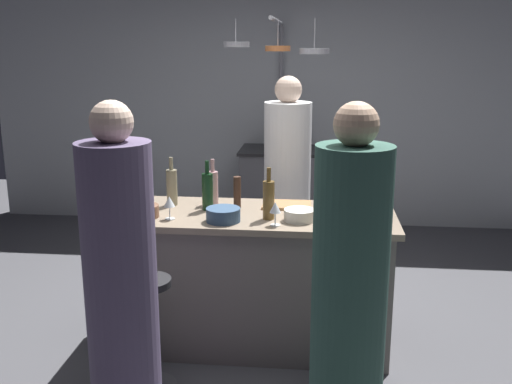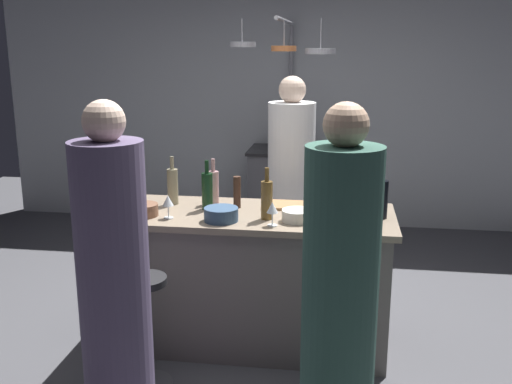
% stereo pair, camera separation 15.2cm
% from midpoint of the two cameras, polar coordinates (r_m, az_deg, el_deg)
% --- Properties ---
extents(ground_plane, '(9.00, 9.00, 0.00)m').
position_cam_midpoint_polar(ground_plane, '(4.10, 0.78, -14.20)').
color(ground_plane, '#4C4C51').
extents(back_wall, '(6.40, 0.16, 2.60)m').
position_cam_midpoint_polar(back_wall, '(6.48, 4.14, 8.33)').
color(back_wall, '#B2B7BC').
rests_on(back_wall, ground_plane).
extents(kitchen_island, '(1.80, 0.72, 0.90)m').
position_cam_midpoint_polar(kitchen_island, '(3.91, 0.81, -8.35)').
color(kitchen_island, slate).
rests_on(kitchen_island, ground_plane).
extents(stove_range, '(0.80, 0.64, 0.89)m').
position_cam_midpoint_polar(stove_range, '(6.23, 3.73, 0.15)').
color(stove_range, '#47474C').
rests_on(stove_range, ground_plane).
extents(chef, '(0.36, 0.36, 1.72)m').
position_cam_midpoint_polar(chef, '(4.63, 4.31, -0.32)').
color(chef, white).
rests_on(chef, ground_plane).
extents(bar_stool_right, '(0.28, 0.28, 0.68)m').
position_cam_midpoint_polar(bar_stool_right, '(3.35, 9.31, -13.99)').
color(bar_stool_right, '#4C4C51').
rests_on(bar_stool_right, ground_plane).
extents(guest_right, '(0.36, 0.36, 1.70)m').
position_cam_midpoint_polar(guest_right, '(2.86, 9.62, -9.93)').
color(guest_right, '#33594C').
rests_on(guest_right, ground_plane).
extents(bar_stool_left, '(0.28, 0.28, 0.68)m').
position_cam_midpoint_polar(bar_stool_left, '(3.49, -9.33, -12.78)').
color(bar_stool_left, '#4C4C51').
rests_on(bar_stool_left, ground_plane).
extents(guest_left, '(0.36, 0.36, 1.70)m').
position_cam_midpoint_polar(guest_left, '(3.04, -12.16, -8.61)').
color(guest_left, '#594C6B').
rests_on(guest_left, ground_plane).
extents(overhead_pot_rack, '(0.88, 1.46, 2.17)m').
position_cam_midpoint_polar(overhead_pot_rack, '(5.52, 3.82, 11.28)').
color(overhead_pot_rack, gray).
rests_on(overhead_pot_rack, ground_plane).
extents(cutting_board, '(0.32, 0.22, 0.02)m').
position_cam_midpoint_polar(cutting_board, '(3.91, 4.11, -1.29)').
color(cutting_board, '#997047').
rests_on(cutting_board, kitchen_island).
extents(pepper_mill, '(0.05, 0.05, 0.21)m').
position_cam_midpoint_polar(pepper_mill, '(3.85, -0.72, -0.02)').
color(pepper_mill, '#382319').
rests_on(pepper_mill, kitchen_island).
extents(wine_bottle_red, '(0.07, 0.07, 0.32)m').
position_cam_midpoint_polar(wine_bottle_red, '(3.82, -3.60, 0.17)').
color(wine_bottle_red, '#143319').
rests_on(wine_bottle_red, kitchen_island).
extents(wine_bottle_rose, '(0.07, 0.07, 0.30)m').
position_cam_midpoint_polar(wine_bottle_rose, '(3.97, -3.04, 0.56)').
color(wine_bottle_rose, '#B78C8E').
rests_on(wine_bottle_rose, kitchen_island).
extents(wine_bottle_dark, '(0.07, 0.07, 0.32)m').
position_cam_midpoint_polar(wine_bottle_dark, '(3.72, 13.22, -0.60)').
color(wine_bottle_dark, black).
rests_on(wine_bottle_dark, kitchen_island).
extents(wine_bottle_amber, '(0.07, 0.07, 0.32)m').
position_cam_midpoint_polar(wine_bottle_amber, '(3.60, 2.26, -0.71)').
color(wine_bottle_amber, brown).
rests_on(wine_bottle_amber, kitchen_island).
extents(wine_bottle_white, '(0.07, 0.07, 0.32)m').
position_cam_midpoint_polar(wine_bottle_white, '(3.97, -6.97, 0.61)').
color(wine_bottle_white, gray).
rests_on(wine_bottle_white, kitchen_island).
extents(wine_glass_near_right_guest, '(0.07, 0.07, 0.15)m').
position_cam_midpoint_polar(wine_glass_near_right_guest, '(3.47, 2.85, -1.63)').
color(wine_glass_near_right_guest, silver).
rests_on(wine_glass_near_right_guest, kitchen_island).
extents(wine_glass_by_chef, '(0.07, 0.07, 0.15)m').
position_cam_midpoint_polar(wine_glass_by_chef, '(3.65, -7.31, -0.95)').
color(wine_glass_by_chef, silver).
rests_on(wine_glass_by_chef, kitchen_island).
extents(mixing_bowl_wooden, '(0.19, 0.19, 0.08)m').
position_cam_midpoint_polar(mixing_bowl_wooden, '(3.74, -9.70, -1.72)').
color(mixing_bowl_wooden, brown).
rests_on(mixing_bowl_wooden, kitchen_island).
extents(mixing_bowl_ceramic, '(0.19, 0.19, 0.07)m').
position_cam_midpoint_polar(mixing_bowl_ceramic, '(3.59, 5.23, -2.28)').
color(mixing_bowl_ceramic, silver).
rests_on(mixing_bowl_ceramic, kitchen_island).
extents(mixing_bowl_blue, '(0.21, 0.21, 0.08)m').
position_cam_midpoint_polar(mixing_bowl_blue, '(3.58, -2.18, -2.18)').
color(mixing_bowl_blue, '#334C6B').
rests_on(mixing_bowl_blue, kitchen_island).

